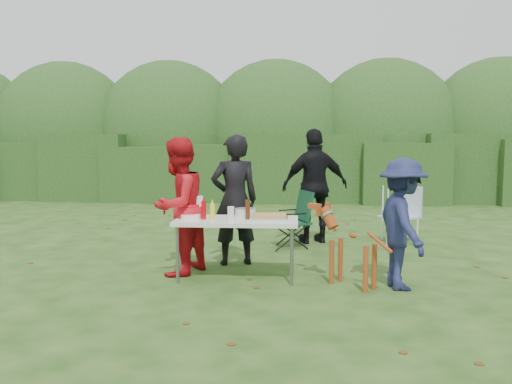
# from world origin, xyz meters

# --- Properties ---
(ground) EXTENTS (80.00, 80.00, 0.00)m
(ground) POSITION_xyz_m (0.00, 0.00, 0.00)
(ground) COLOR #1E4211
(hedge_row) EXTENTS (22.00, 1.40, 1.70)m
(hedge_row) POSITION_xyz_m (0.00, 8.00, 0.85)
(hedge_row) COLOR #23471C
(hedge_row) RESTS_ON ground
(shrub_backdrop) EXTENTS (20.00, 2.60, 3.20)m
(shrub_backdrop) POSITION_xyz_m (0.00, 9.60, 1.60)
(shrub_backdrop) COLOR #3D6628
(shrub_backdrop) RESTS_ON ground
(folding_table) EXTENTS (1.50, 0.70, 0.74)m
(folding_table) POSITION_xyz_m (-0.09, 0.02, 0.69)
(folding_table) COLOR silver
(folding_table) RESTS_ON ground
(person_cook) EXTENTS (0.75, 0.60, 1.78)m
(person_cook) POSITION_xyz_m (-0.20, 0.75, 0.89)
(person_cook) COLOR black
(person_cook) RESTS_ON ground
(person_red_jacket) EXTENTS (0.93, 1.03, 1.74)m
(person_red_jacket) POSITION_xyz_m (-0.85, 0.18, 0.87)
(person_red_jacket) COLOR red
(person_red_jacket) RESTS_ON ground
(person_black_puffy) EXTENTS (1.18, 0.75, 1.87)m
(person_black_puffy) POSITION_xyz_m (0.94, 2.35, 0.94)
(person_black_puffy) COLOR black
(person_black_puffy) RESTS_ON ground
(child) EXTENTS (0.73, 1.06, 1.51)m
(child) POSITION_xyz_m (1.85, -0.28, 0.75)
(child) COLOR #1C234C
(child) RESTS_ON ground
(dog) EXTENTS (0.98, 0.93, 0.92)m
(dog) POSITION_xyz_m (1.30, -0.25, 0.46)
(dog) COLOR #953E18
(dog) RESTS_ON ground
(camping_chair) EXTENTS (0.74, 0.74, 0.90)m
(camping_chair) POSITION_xyz_m (0.57, 1.94, 0.45)
(camping_chair) COLOR #113D25
(camping_chair) RESTS_ON ground
(lawn_chair) EXTENTS (0.78, 0.78, 0.94)m
(lawn_chair) POSITION_xyz_m (2.33, 2.44, 0.47)
(lawn_chair) COLOR #4D8DBC
(lawn_chair) RESTS_ON ground
(food_tray) EXTENTS (0.45, 0.30, 0.02)m
(food_tray) POSITION_xyz_m (0.31, 0.09, 0.75)
(food_tray) COLOR #B7B7BA
(food_tray) RESTS_ON folding_table
(focaccia_bread) EXTENTS (0.40, 0.26, 0.04)m
(focaccia_bread) POSITION_xyz_m (0.31, 0.09, 0.78)
(focaccia_bread) COLOR #BE9042
(focaccia_bread) RESTS_ON food_tray
(mustard_bottle) EXTENTS (0.06, 0.06, 0.20)m
(mustard_bottle) POSITION_xyz_m (-0.37, -0.11, 0.84)
(mustard_bottle) COLOR yellow
(mustard_bottle) RESTS_ON folding_table
(ketchup_bottle) EXTENTS (0.06, 0.06, 0.22)m
(ketchup_bottle) POSITION_xyz_m (-0.49, -0.04, 0.85)
(ketchup_bottle) COLOR #B7060D
(ketchup_bottle) RESTS_ON folding_table
(beer_bottle) EXTENTS (0.06, 0.06, 0.24)m
(beer_bottle) POSITION_xyz_m (0.05, 0.01, 0.86)
(beer_bottle) COLOR #47230F
(beer_bottle) RESTS_ON folding_table
(paper_towel_roll) EXTENTS (0.12, 0.12, 0.26)m
(paper_towel_roll) POSITION_xyz_m (-0.59, 0.19, 0.87)
(paper_towel_roll) COLOR white
(paper_towel_roll) RESTS_ON folding_table
(cup_stack) EXTENTS (0.08, 0.08, 0.18)m
(cup_stack) POSITION_xyz_m (-0.13, -0.19, 0.83)
(cup_stack) COLOR white
(cup_stack) RESTS_ON folding_table
(pasta_bowl) EXTENTS (0.26, 0.26, 0.10)m
(pasta_bowl) POSITION_xyz_m (-0.00, 0.25, 0.79)
(pasta_bowl) COLOR silver
(pasta_bowl) RESTS_ON folding_table
(plate_stack) EXTENTS (0.24, 0.24, 0.05)m
(plate_stack) POSITION_xyz_m (-0.65, -0.02, 0.77)
(plate_stack) COLOR white
(plate_stack) RESTS_ON folding_table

